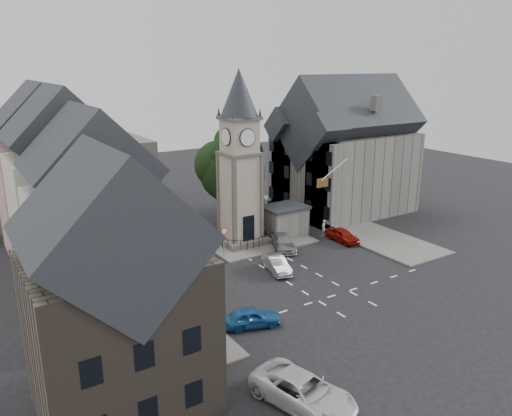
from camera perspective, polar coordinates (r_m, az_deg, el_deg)
ground at (r=41.93m, az=3.87°, el=-7.17°), size 120.00×120.00×0.00m
pavement_west at (r=41.73m, az=-15.36°, el=-7.76°), size 6.00×30.00×0.14m
pavement_east at (r=54.86m, az=9.03°, el=-1.53°), size 6.00×26.00×0.14m
central_island at (r=48.82m, az=-0.28°, el=-3.57°), size 10.00×8.00×0.16m
road_markings at (r=38.07m, az=8.86°, el=-9.87°), size 20.00×8.00×0.01m
clock_tower at (r=45.94m, az=-1.87°, el=5.56°), size 4.86×4.86×16.25m
stone_shelter at (r=49.72m, az=3.25°, el=-1.44°), size 4.30×3.30×3.08m
town_tree at (r=51.39m, az=-2.81°, el=5.40°), size 7.20×7.20×10.80m
warning_sign_post at (r=43.84m, az=-3.68°, el=-3.25°), size 0.70×0.19×2.85m
terrace_pink at (r=48.48m, az=-22.93°, el=2.98°), size 8.10×7.60×12.80m
terrace_cream at (r=40.81m, az=-20.90°, el=0.89°), size 8.10×7.60×12.80m
terrace_tudor at (r=33.41m, az=-17.89°, el=-2.80°), size 8.10×7.60×12.00m
building_sw_stone at (r=25.30m, az=-15.56°, el=-10.90°), size 8.60×7.60×10.40m
backdrop_west at (r=61.17m, az=-21.50°, el=3.19°), size 20.00×10.00×8.00m
east_building at (r=57.87m, az=10.02°, el=5.68°), size 14.40×11.40×12.60m
east_boundary_wall at (r=54.48m, az=5.45°, el=-1.11°), size 0.40×16.00×0.90m
flagpole at (r=47.64m, az=8.96°, el=4.38°), size 3.68×0.10×2.74m
car_west_blue at (r=33.37m, az=-0.49°, el=-12.38°), size 4.09×2.67×1.30m
car_west_silver at (r=37.45m, az=-11.60°, el=-9.23°), size 4.70×3.50×1.48m
car_west_grey at (r=44.48m, az=-10.66°, el=-4.92°), size 5.99×3.45×1.57m
car_island_silver at (r=41.51m, az=2.36°, el=-6.43°), size 2.22×4.09×1.28m
car_island_east at (r=46.43m, az=3.09°, el=-3.91°), size 3.35×4.88×1.31m
car_east_red at (r=48.90m, az=9.89°, el=-3.09°), size 1.57×3.82×1.29m
van_sw_white at (r=26.75m, az=5.43°, el=-20.15°), size 3.98×6.21×1.59m
pedestrian at (r=50.13m, az=7.73°, el=-2.27°), size 0.72×0.62×1.68m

